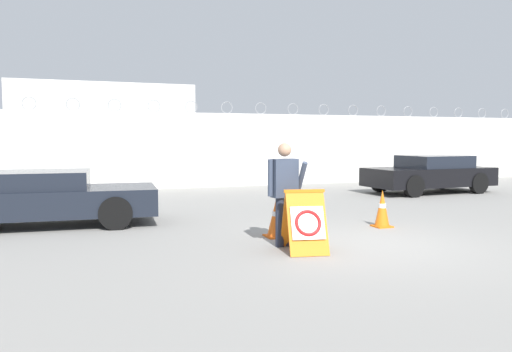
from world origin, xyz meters
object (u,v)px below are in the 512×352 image
security_guard (284,189)px  parked_car_far_side (430,174)px  traffic_cone_near (277,217)px  traffic_cone_mid (382,209)px  barricade_sign (305,221)px  parked_car_front_coupe (44,198)px

security_guard → parked_car_far_side: size_ratio=0.40×
traffic_cone_near → traffic_cone_mid: 2.54m
barricade_sign → traffic_cone_mid: barricade_sign is taller
barricade_sign → security_guard: (-0.15, 0.51, 0.50)m
barricade_sign → parked_car_front_coupe: size_ratio=0.22×
security_guard → traffic_cone_near: 1.05m
traffic_cone_near → traffic_cone_mid: bearing=5.0°
barricade_sign → traffic_cone_near: (0.04, 1.32, -0.13)m
barricade_sign → security_guard: size_ratio=0.58×
security_guard → parked_car_far_side: (8.16, 6.18, -0.36)m
parked_car_far_side → parked_car_front_coupe: bearing=8.9°
barricade_sign → parked_car_front_coupe: (-4.23, 4.14, 0.10)m
barricade_sign → parked_car_front_coupe: parked_car_front_coupe is taller
traffic_cone_mid → parked_car_front_coupe: 7.27m
traffic_cone_near → parked_car_far_side: (7.96, 5.36, 0.27)m
traffic_cone_near → parked_car_front_coupe: size_ratio=0.17×
traffic_cone_mid → parked_car_front_coupe: (-6.79, 2.60, 0.22)m
barricade_sign → parked_car_front_coupe: 5.92m
parked_car_front_coupe → parked_car_far_side: size_ratio=1.03×
security_guard → parked_car_far_side: bearing=31.1°
traffic_cone_near → parked_car_front_coupe: (-4.26, 2.82, 0.23)m
barricade_sign → parked_car_far_side: parked_car_far_side is taller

